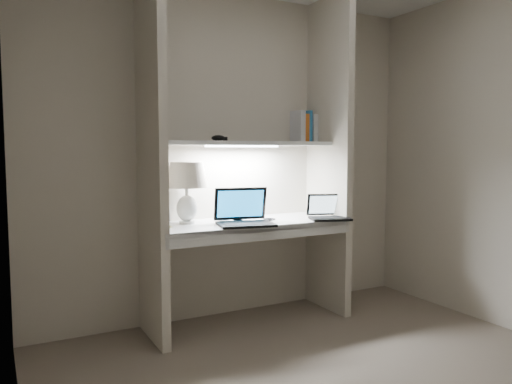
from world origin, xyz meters
TOP-DOWN VIEW (x-y plane):
  - back_wall at (0.00, 1.50)m, footprint 3.20×0.01m
  - alcove_panel_left at (-0.73, 1.23)m, footprint 0.06×0.55m
  - alcove_panel_right at (0.73, 1.23)m, footprint 0.06×0.55m
  - desk at (0.00, 1.23)m, footprint 1.40×0.55m
  - desk_apron at (0.00, 0.96)m, footprint 1.46×0.03m
  - shelf at (0.00, 1.32)m, footprint 1.40×0.36m
  - strip_light at (0.00, 1.32)m, footprint 0.60×0.04m
  - table_lamp at (-0.45, 1.32)m, footprint 0.30×0.30m
  - laptop_main at (-0.10, 1.10)m, footprint 0.45×0.41m
  - laptop_netbook at (0.60, 1.04)m, footprint 0.37×0.35m
  - speaker at (-0.15, 1.35)m, footprint 0.11×0.09m
  - mouse at (-0.07, 1.26)m, footprint 0.11×0.08m
  - cable_coil at (0.17, 1.21)m, footprint 0.11×0.11m
  - sticky_note at (-0.64, 1.24)m, footprint 0.09×0.09m
  - book_row at (0.65, 1.42)m, footprint 0.24×0.17m
  - shelf_box at (-0.64, 1.40)m, footprint 0.08×0.07m
  - shelf_gadget at (-0.17, 1.38)m, footprint 0.12×0.10m

SIDE VIEW (x-z plane):
  - desk_apron at x=0.00m, z-range 0.67..0.77m
  - desk at x=0.00m, z-range 0.73..0.77m
  - sticky_note at x=-0.64m, z-range 0.77..0.77m
  - cable_coil at x=0.17m, z-range 0.77..0.78m
  - mouse at x=-0.07m, z-range 0.77..0.81m
  - laptop_netbook at x=0.60m, z-range 0.72..0.91m
  - laptop_main at x=-0.10m, z-range 0.70..0.96m
  - speaker at x=-0.15m, z-range 0.77..0.90m
  - table_lamp at x=-0.45m, z-range 0.85..1.29m
  - back_wall at x=0.00m, z-range 0.00..2.50m
  - alcove_panel_left at x=-0.73m, z-range 0.00..2.50m
  - alcove_panel_right at x=0.73m, z-range 0.00..2.50m
  - strip_light at x=0.00m, z-range 1.32..1.34m
  - shelf at x=0.00m, z-range 1.34..1.36m
  - shelf_gadget at x=-0.17m, z-range 1.37..1.41m
  - shelf_box at x=-0.64m, z-range 1.36..1.48m
  - book_row at x=0.65m, z-range 1.36..1.61m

